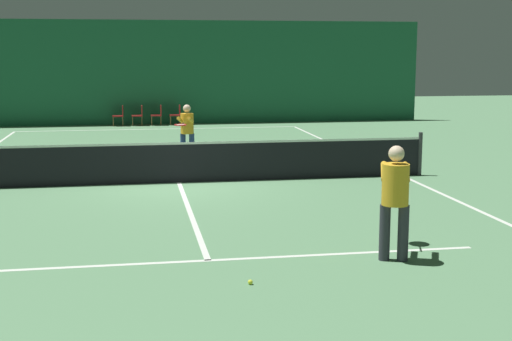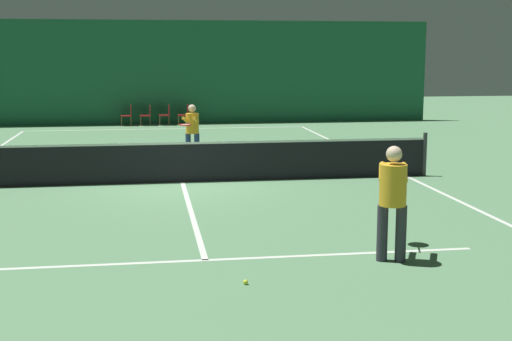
{
  "view_description": "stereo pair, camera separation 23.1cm",
  "coord_description": "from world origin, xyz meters",
  "px_view_note": "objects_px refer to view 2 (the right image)",
  "views": [
    {
      "loc": [
        -1.04,
        -16.46,
        3.02
      ],
      "look_at": [
        1.07,
        -4.35,
        0.97
      ],
      "focal_mm": 50.0,
      "sensor_mm": 36.0,
      "label": 1
    },
    {
      "loc": [
        -0.81,
        -16.49,
        3.02
      ],
      "look_at": [
        1.07,
        -4.35,
        0.97
      ],
      "focal_mm": 50.0,
      "sensor_mm": 36.0,
      "label": 2
    }
  ],
  "objects_px": {
    "player_near": "(393,194)",
    "tennis_ball": "(246,282)",
    "tennis_net": "(182,161)",
    "player_far": "(192,128)",
    "courtside_chair_0": "(128,114)",
    "courtside_chair_1": "(147,114)",
    "courtside_chair_2": "(166,113)",
    "courtside_chair_3": "(185,113)"
  },
  "relations": [
    {
      "from": "player_near",
      "to": "tennis_ball",
      "type": "relative_size",
      "value": 25.76
    },
    {
      "from": "tennis_net",
      "to": "tennis_ball",
      "type": "relative_size",
      "value": 181.82
    },
    {
      "from": "player_far",
      "to": "courtside_chair_0",
      "type": "bearing_deg",
      "value": -153.95
    },
    {
      "from": "tennis_net",
      "to": "courtside_chair_1",
      "type": "height_order",
      "value": "tennis_net"
    },
    {
      "from": "tennis_net",
      "to": "courtside_chair_2",
      "type": "bearing_deg",
      "value": 89.88
    },
    {
      "from": "tennis_net",
      "to": "courtside_chair_2",
      "type": "distance_m",
      "value": 13.4
    },
    {
      "from": "player_near",
      "to": "courtside_chair_0",
      "type": "bearing_deg",
      "value": 30.4
    },
    {
      "from": "player_near",
      "to": "courtside_chair_2",
      "type": "relative_size",
      "value": 2.02
    },
    {
      "from": "player_near",
      "to": "player_far",
      "type": "height_order",
      "value": "player_near"
    },
    {
      "from": "player_far",
      "to": "tennis_ball",
      "type": "distance_m",
      "value": 10.9
    },
    {
      "from": "courtside_chair_1",
      "to": "tennis_ball",
      "type": "height_order",
      "value": "courtside_chair_1"
    },
    {
      "from": "courtside_chair_1",
      "to": "courtside_chair_3",
      "type": "height_order",
      "value": "same"
    },
    {
      "from": "courtside_chair_2",
      "to": "courtside_chair_1",
      "type": "bearing_deg",
      "value": -90.0
    },
    {
      "from": "courtside_chair_2",
      "to": "courtside_chair_3",
      "type": "relative_size",
      "value": 1.0
    },
    {
      "from": "courtside_chair_0",
      "to": "tennis_ball",
      "type": "bearing_deg",
      "value": 5.36
    },
    {
      "from": "courtside_chair_0",
      "to": "tennis_ball",
      "type": "distance_m",
      "value": 21.08
    },
    {
      "from": "courtside_chair_1",
      "to": "courtside_chair_3",
      "type": "distance_m",
      "value": 1.56
    },
    {
      "from": "courtside_chair_0",
      "to": "courtside_chair_3",
      "type": "distance_m",
      "value": 2.34
    },
    {
      "from": "player_near",
      "to": "tennis_ball",
      "type": "distance_m",
      "value": 2.57
    },
    {
      "from": "tennis_net",
      "to": "tennis_ball",
      "type": "height_order",
      "value": "tennis_net"
    },
    {
      "from": "courtside_chair_0",
      "to": "courtside_chair_2",
      "type": "xyz_separation_m",
      "value": [
        1.56,
        0.0,
        0.0
      ]
    },
    {
      "from": "courtside_chair_3",
      "to": "courtside_chair_1",
      "type": "bearing_deg",
      "value": -90.0
    },
    {
      "from": "courtside_chair_2",
      "to": "tennis_ball",
      "type": "distance_m",
      "value": 20.99
    },
    {
      "from": "player_far",
      "to": "courtside_chair_2",
      "type": "relative_size",
      "value": 1.88
    },
    {
      "from": "courtside_chair_3",
      "to": "tennis_ball",
      "type": "height_order",
      "value": "courtside_chair_3"
    },
    {
      "from": "player_far",
      "to": "tennis_ball",
      "type": "bearing_deg",
      "value": 14.82
    },
    {
      "from": "courtside_chair_0",
      "to": "courtside_chair_3",
      "type": "bearing_deg",
      "value": 90.0
    },
    {
      "from": "courtside_chair_1",
      "to": "courtside_chair_2",
      "type": "bearing_deg",
      "value": 90.0
    },
    {
      "from": "player_far",
      "to": "courtside_chair_1",
      "type": "distance_m",
      "value": 10.2
    },
    {
      "from": "player_near",
      "to": "courtside_chair_1",
      "type": "distance_m",
      "value": 20.51
    },
    {
      "from": "player_near",
      "to": "courtside_chair_3",
      "type": "relative_size",
      "value": 2.02
    },
    {
      "from": "courtside_chair_1",
      "to": "courtside_chair_0",
      "type": "bearing_deg",
      "value": -90.0
    },
    {
      "from": "player_far",
      "to": "courtside_chair_1",
      "type": "bearing_deg",
      "value": -158.26
    },
    {
      "from": "player_near",
      "to": "tennis_ball",
      "type": "height_order",
      "value": "player_near"
    },
    {
      "from": "courtside_chair_2",
      "to": "courtside_chair_3",
      "type": "distance_m",
      "value": 0.78
    },
    {
      "from": "courtside_chair_1",
      "to": "courtside_chair_2",
      "type": "height_order",
      "value": "same"
    },
    {
      "from": "courtside_chair_2",
      "to": "tennis_ball",
      "type": "bearing_deg",
      "value": 1.11
    },
    {
      "from": "tennis_net",
      "to": "player_far",
      "type": "xyz_separation_m",
      "value": [
        0.45,
        3.28,
        0.41
      ]
    },
    {
      "from": "courtside_chair_3",
      "to": "tennis_ball",
      "type": "relative_size",
      "value": 12.73
    },
    {
      "from": "courtside_chair_1",
      "to": "courtside_chair_2",
      "type": "xyz_separation_m",
      "value": [
        0.78,
        0.0,
        0.0
      ]
    },
    {
      "from": "courtside_chair_1",
      "to": "player_near",
      "type": "bearing_deg",
      "value": 9.68
    },
    {
      "from": "player_near",
      "to": "player_far",
      "type": "distance_m",
      "value": 10.34
    }
  ]
}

